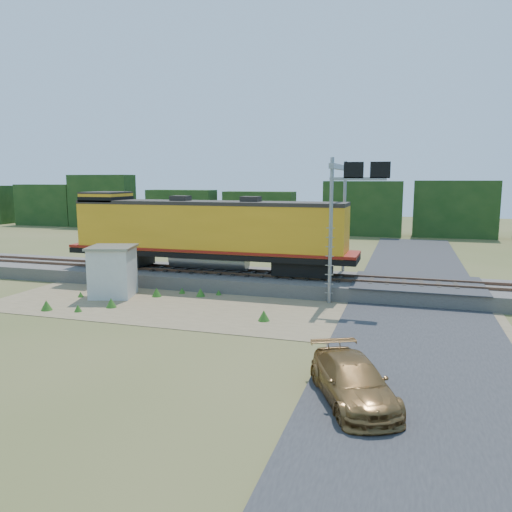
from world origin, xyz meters
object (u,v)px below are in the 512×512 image
(locomotive, at_px, (204,232))
(signal_gantry, at_px, (344,195))
(shed, at_px, (113,271))
(car, at_px, (353,381))

(locomotive, bearing_deg, signal_gantry, -4.49)
(shed, bearing_deg, car, -50.00)
(shed, distance_m, signal_gantry, 13.59)
(locomotive, distance_m, car, 18.26)
(shed, height_order, signal_gantry, signal_gantry)
(locomotive, height_order, shed, locomotive)
(locomotive, xyz_separation_m, signal_gantry, (8.70, -0.68, 2.38))
(car, bearing_deg, shed, 121.57)
(car, bearing_deg, locomotive, 102.30)
(signal_gantry, xyz_separation_m, car, (2.08, -13.80, -5.05))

